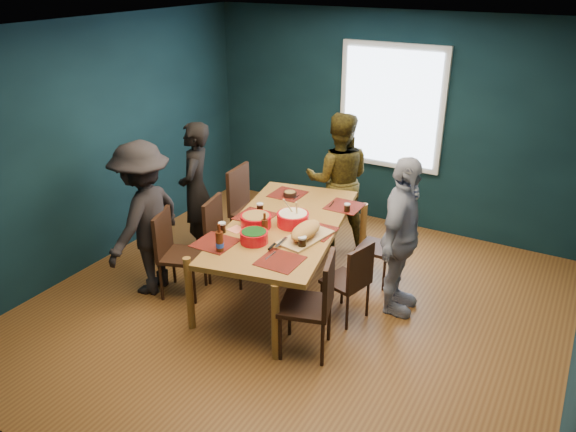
# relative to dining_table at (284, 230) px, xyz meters

# --- Properties ---
(room) EXTENTS (5.01, 5.01, 2.71)m
(room) POSITION_rel_dining_table_xyz_m (0.26, 0.04, 0.64)
(room) COLOR brown
(room) RESTS_ON ground
(dining_table) EXTENTS (1.47, 2.29, 0.81)m
(dining_table) POSITION_rel_dining_table_xyz_m (0.00, 0.00, 0.00)
(dining_table) COLOR #AB7933
(dining_table) RESTS_ON floor
(chair_left_far) EXTENTS (0.50, 0.50, 1.03)m
(chair_left_far) POSITION_rel_dining_table_xyz_m (-0.89, 0.66, -0.13)
(chair_left_far) COLOR black
(chair_left_far) RESTS_ON floor
(chair_left_mid) EXTENTS (0.49, 0.49, 0.93)m
(chair_left_mid) POSITION_rel_dining_table_xyz_m (-0.74, -0.06, -0.19)
(chair_left_mid) COLOR black
(chair_left_mid) RESTS_ON floor
(chair_left_near) EXTENTS (0.52, 0.52, 0.91)m
(chair_left_near) POSITION_rel_dining_table_xyz_m (-1.00, -0.55, -0.20)
(chair_left_near) COLOR black
(chair_left_near) RESTS_ON floor
(chair_right_far) EXTENTS (0.38, 0.38, 0.82)m
(chair_right_far) POSITION_rel_dining_table_xyz_m (0.82, 0.71, -0.25)
(chair_right_far) COLOR black
(chair_right_far) RESTS_ON floor
(chair_right_mid) EXTENTS (0.45, 0.45, 0.82)m
(chair_right_mid) POSITION_rel_dining_table_xyz_m (0.80, -0.11, -0.25)
(chair_right_mid) COLOR black
(chair_right_mid) RESTS_ON floor
(chair_right_near) EXTENTS (0.54, 0.54, 0.96)m
(chair_right_near) POSITION_rel_dining_table_xyz_m (0.73, -0.72, -0.17)
(chair_right_near) COLOR black
(chair_right_near) RESTS_ON floor
(person_far_left) EXTENTS (0.59, 0.69, 1.60)m
(person_far_left) POSITION_rel_dining_table_xyz_m (-1.34, 0.29, 0.07)
(person_far_left) COLOR black
(person_far_left) RESTS_ON floor
(person_back) EXTENTS (0.98, 0.90, 1.64)m
(person_back) POSITION_rel_dining_table_xyz_m (-0.03, 1.36, 0.09)
(person_back) COLOR black
(person_back) RESTS_ON floor
(person_right) EXTENTS (0.45, 0.96, 1.60)m
(person_right) POSITION_rel_dining_table_xyz_m (1.12, 0.28, 0.07)
(person_right) COLOR white
(person_right) RESTS_ON floor
(person_near_left) EXTENTS (0.72, 1.11, 1.63)m
(person_near_left) POSITION_rel_dining_table_xyz_m (-1.29, -0.62, 0.09)
(person_near_left) COLOR black
(person_near_left) RESTS_ON floor
(bowl_salad) EXTENTS (0.31, 0.31, 0.13)m
(bowl_salad) POSITION_rel_dining_table_xyz_m (-0.21, -0.20, 0.14)
(bowl_salad) COLOR red
(bowl_salad) RESTS_ON dining_table
(bowl_dumpling) EXTENTS (0.32, 0.32, 0.30)m
(bowl_dumpling) POSITION_rel_dining_table_xyz_m (0.09, 0.01, 0.15)
(bowl_dumpling) COLOR red
(bowl_dumpling) RESTS_ON dining_table
(bowl_herbs) EXTENTS (0.26, 0.26, 0.12)m
(bowl_herbs) POSITION_rel_dining_table_xyz_m (-0.04, -0.50, 0.14)
(bowl_herbs) COLOR red
(bowl_herbs) RESTS_ON dining_table
(cutting_board) EXTENTS (0.38, 0.71, 0.15)m
(cutting_board) POSITION_rel_dining_table_xyz_m (0.34, -0.20, 0.15)
(cutting_board) COLOR tan
(cutting_board) RESTS_ON dining_table
(small_bowl) EXTENTS (0.15, 0.15, 0.06)m
(small_bowl) POSITION_rel_dining_table_xyz_m (-0.30, 0.64, 0.11)
(small_bowl) COLOR black
(small_bowl) RESTS_ON dining_table
(beer_bottle_a) EXTENTS (0.07, 0.07, 0.27)m
(beer_bottle_a) POSITION_rel_dining_table_xyz_m (-0.22, -0.80, 0.17)
(beer_bottle_a) COLOR #461C0C
(beer_bottle_a) RESTS_ON dining_table
(beer_bottle_b) EXTENTS (0.06, 0.06, 0.23)m
(beer_bottle_b) POSITION_rel_dining_table_xyz_m (-0.03, -0.33, 0.17)
(beer_bottle_b) COLOR #461C0C
(beer_bottle_b) RESTS_ON dining_table
(cola_glass_a) EXTENTS (0.07, 0.07, 0.10)m
(cola_glass_a) POSITION_rel_dining_table_xyz_m (-0.43, -0.47, 0.13)
(cola_glass_a) COLOR black
(cola_glass_a) RESTS_ON dining_table
(cola_glass_b) EXTENTS (0.08, 0.08, 0.11)m
(cola_glass_b) POSITION_rel_dining_table_xyz_m (0.40, -0.37, 0.14)
(cola_glass_b) COLOR black
(cola_glass_b) RESTS_ON dining_table
(cola_glass_c) EXTENTS (0.07, 0.07, 0.09)m
(cola_glass_c) POSITION_rel_dining_table_xyz_m (0.43, 0.57, 0.13)
(cola_glass_c) COLOR black
(cola_glass_c) RESTS_ON dining_table
(cola_glass_d) EXTENTS (0.07, 0.07, 0.10)m
(cola_glass_d) POSITION_rel_dining_table_xyz_m (-0.36, 0.12, 0.13)
(cola_glass_d) COLOR black
(cola_glass_d) RESTS_ON dining_table
(napkin_a) EXTENTS (0.17, 0.17, 0.00)m
(napkin_a) POSITION_rel_dining_table_xyz_m (0.37, 0.10, 0.08)
(napkin_a) COLOR #FF896B
(napkin_a) RESTS_ON dining_table
(napkin_b) EXTENTS (0.17, 0.17, 0.00)m
(napkin_b) POSITION_rel_dining_table_xyz_m (-0.34, -0.35, 0.08)
(napkin_b) COLOR #FF896B
(napkin_b) RESTS_ON dining_table
(napkin_c) EXTENTS (0.19, 0.19, 0.00)m
(napkin_c) POSITION_rel_dining_table_xyz_m (0.36, -0.69, 0.08)
(napkin_c) COLOR #FF896B
(napkin_c) RESTS_ON dining_table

